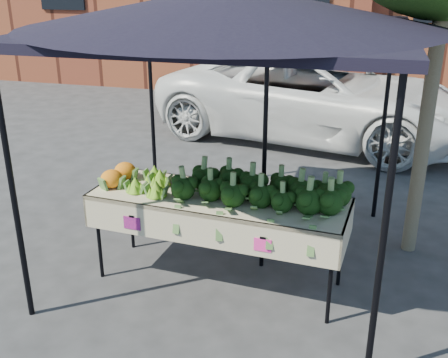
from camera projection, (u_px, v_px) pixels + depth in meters
ground at (232, 275)px, 5.36m from camera, size 90.00×90.00×0.00m
table at (218, 240)px, 5.10m from camera, size 2.45×0.97×0.90m
canopy at (231, 134)px, 5.19m from camera, size 3.16×3.16×2.74m
broccoli_heap at (260, 186)px, 4.81m from camera, size 1.62×0.59×0.29m
romanesco_cluster at (152, 177)px, 5.09m from camera, size 0.45×0.59×0.22m
cauliflower_pair at (118, 174)px, 5.22m from camera, size 0.25×0.45×0.20m
street_tree at (436, 53)px, 5.09m from camera, size 2.15×2.15×4.23m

